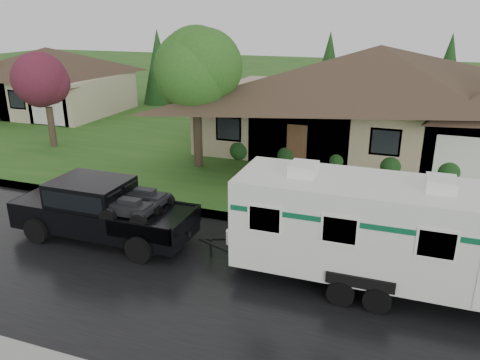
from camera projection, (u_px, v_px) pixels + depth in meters
ground at (269, 256)px, 15.06m from camera, size 140.00×140.00×0.00m
road at (249, 288)px, 13.29m from camera, size 140.00×8.00×0.01m
curb at (286, 225)px, 17.03m from camera, size 140.00×0.50×0.15m
lawn at (339, 140)px, 28.32m from camera, size 140.00×26.00×0.15m
house_main at (383, 86)px, 25.38m from camera, size 19.44×10.80×6.90m
house_far at (50, 75)px, 35.00m from camera, size 10.80×8.64×5.80m
tree_left_green at (196, 73)px, 21.81m from camera, size 3.96×3.96×6.55m
tree_red at (46, 83)px, 25.64m from camera, size 3.10×3.10×5.13m
shrub_row at (364, 161)px, 22.45m from camera, size 13.60×1.00×1.00m
pickup_truck at (100, 208)px, 15.90m from camera, size 6.25×2.38×2.08m
travel_trailer at (368, 226)px, 12.86m from camera, size 7.71×2.71×3.46m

